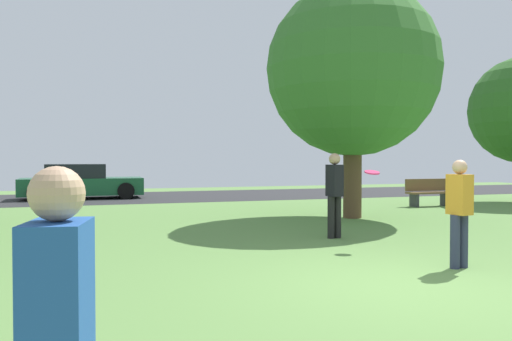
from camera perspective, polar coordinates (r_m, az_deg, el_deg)
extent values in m
plane|color=#5B8442|center=(6.85, 15.96, -12.14)|extent=(44.00, 44.00, 0.00)
cube|color=#28282B|center=(21.89, -8.38, -2.80)|extent=(44.00, 6.40, 0.01)
cylinder|color=brown|center=(14.09, 10.49, 0.22)|extent=(0.49, 0.49, 2.63)
sphere|color=#38702D|center=(14.28, 10.54, 10.78)|extent=(4.59, 4.59, 4.59)
cylinder|color=#2D334C|center=(8.11, 20.92, -7.28)|extent=(0.14, 0.14, 0.78)
cylinder|color=#2D334C|center=(8.22, 21.69, -7.16)|extent=(0.14, 0.14, 0.78)
cube|color=orange|center=(8.09, 21.35, -2.45)|extent=(0.26, 0.35, 0.58)
sphere|color=tan|center=(8.08, 21.38, 0.35)|extent=(0.21, 0.21, 0.21)
cylinder|color=black|center=(10.56, 8.92, -5.04)|extent=(0.14, 0.14, 0.84)
cylinder|color=black|center=(10.47, 8.20, -5.09)|extent=(0.14, 0.14, 0.84)
cube|color=black|center=(10.46, 8.58, -1.08)|extent=(0.26, 0.35, 0.63)
sphere|color=tan|center=(10.45, 8.59, 1.26)|extent=(0.23, 0.23, 0.23)
cube|color=#23519E|center=(2.17, -20.86, -12.88)|extent=(0.28, 0.36, 0.58)
sphere|color=tan|center=(2.11, -20.95, -2.39)|extent=(0.21, 0.21, 0.21)
cylinder|color=#EA2D6B|center=(9.52, 12.57, -0.20)|extent=(0.29, 0.29, 0.08)
cube|color=#195633|center=(21.57, -18.47, -1.65)|extent=(4.58, 1.80, 0.66)
cube|color=black|center=(21.54, -19.09, -0.05)|extent=(2.20, 1.58, 0.55)
cylinder|color=black|center=(22.52, -14.37, -1.90)|extent=(0.64, 0.22, 0.64)
cylinder|color=black|center=(20.73, -14.03, -2.18)|extent=(0.64, 0.22, 0.64)
cylinder|color=black|center=(22.53, -22.54, -1.96)|extent=(0.64, 0.22, 0.64)
cylinder|color=black|center=(20.74, -22.91, -2.25)|extent=(0.64, 0.22, 0.64)
cube|color=brown|center=(18.08, 18.46, -2.32)|extent=(1.60, 0.44, 0.06)
cube|color=brown|center=(18.23, 18.09, -1.50)|extent=(1.60, 0.06, 0.40)
cube|color=#333338|center=(18.46, 19.95, -2.95)|extent=(0.10, 0.40, 0.45)
cube|color=#333338|center=(17.75, 16.90, -3.10)|extent=(0.10, 0.40, 0.45)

